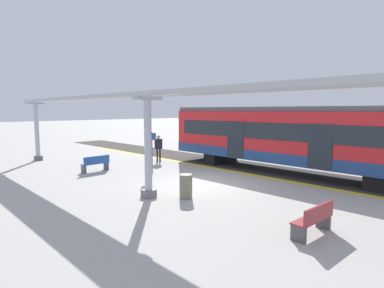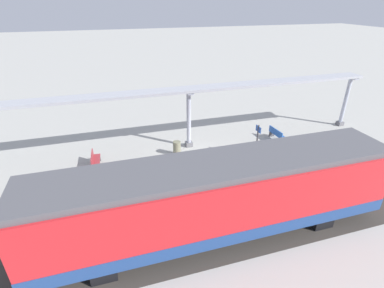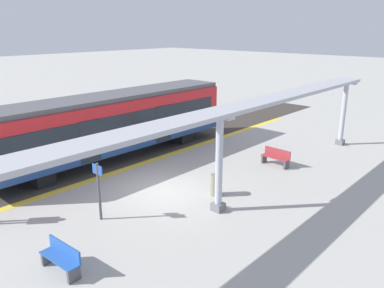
{
  "view_description": "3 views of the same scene",
  "coord_description": "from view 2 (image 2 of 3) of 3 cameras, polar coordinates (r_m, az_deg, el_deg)",
  "views": [
    {
      "loc": [
        9.85,
        9.62,
        3.31
      ],
      "look_at": [
        -0.23,
        -0.78,
        1.72
      ],
      "focal_mm": 29.11,
      "sensor_mm": 36.0,
      "label": 1
    },
    {
      "loc": [
        -13.44,
        4.98,
        8.83
      ],
      "look_at": [
        -0.12,
        0.94,
        1.77
      ],
      "focal_mm": 26.93,
      "sensor_mm": 36.0,
      "label": 2
    },
    {
      "loc": [
        11.3,
        -10.4,
        6.78
      ],
      "look_at": [
        0.85,
        1.07,
        2.05
      ],
      "focal_mm": 35.78,
      "sensor_mm": 36.0,
      "label": 3
    }
  ],
  "objects": [
    {
      "name": "trackbed",
      "position": [
        13.15,
        10.63,
        -15.85
      ],
      "size": [
        3.2,
        43.44,
        0.01
      ],
      "primitive_type": "cube",
      "color": "#38332D",
      "rests_on": "ground"
    },
    {
      "name": "train_near_carriage",
      "position": [
        11.49,
        5.07,
        -10.73
      ],
      "size": [
        2.65,
        14.18,
        3.48
      ],
      "color": "red",
      "rests_on": "ground"
    },
    {
      "name": "ground_plane",
      "position": [
        16.83,
        2.95,
        -4.79
      ],
      "size": [
        176.0,
        176.0,
        0.0
      ],
      "primitive_type": "plane",
      "color": "#AAA9A2"
    },
    {
      "name": "canopy_pillar_second",
      "position": [
        18.47,
        -0.65,
        4.92
      ],
      "size": [
        1.1,
        0.44,
        3.8
      ],
      "color": "slate",
      "rests_on": "ground"
    },
    {
      "name": "platform_info_sign",
      "position": [
        17.67,
        12.81,
        1.05
      ],
      "size": [
        0.56,
        0.1,
        2.2
      ],
      "color": "#4C4C51",
      "rests_on": "ground"
    },
    {
      "name": "bench_near_end",
      "position": [
        17.63,
        -18.69,
        -3.09
      ],
      "size": [
        1.52,
        0.5,
        0.86
      ],
      "color": "maroon",
      "rests_on": "ground"
    },
    {
      "name": "trash_bin",
      "position": [
        18.01,
        -3.01,
        -0.86
      ],
      "size": [
        0.48,
        0.48,
        0.91
      ],
      "primitive_type": "cylinder",
      "color": "#717058",
      "rests_on": "ground"
    },
    {
      "name": "tactile_edge_strip",
      "position": [
        14.37,
        7.35,
        -11.25
      ],
      "size": [
        0.44,
        31.44,
        0.01
      ],
      "primitive_type": "cube",
      "color": "yellow",
      "rests_on": "ground"
    },
    {
      "name": "passenger_waiting_near_edge",
      "position": [
        17.45,
        24.59,
        -2.15
      ],
      "size": [
        0.53,
        0.48,
        1.72
      ],
      "color": "black",
      "rests_on": "ground"
    },
    {
      "name": "canopy_beam",
      "position": [
        17.89,
        -0.0,
        10.81
      ],
      "size": [
        1.2,
        24.86,
        0.16
      ],
      "primitive_type": "cube",
      "color": "#A8AAB2",
      "rests_on": "canopy_pillar_nearest"
    },
    {
      "name": "bench_mid_platform",
      "position": [
        20.7,
        16.44,
        1.81
      ],
      "size": [
        1.52,
        0.51,
        0.86
      ],
      "color": "#2453A7",
      "rests_on": "ground"
    },
    {
      "name": "canopy_pillar_nearest",
      "position": [
        24.66,
        28.08,
        7.44
      ],
      "size": [
        1.1,
        0.44,
        3.8
      ],
      "color": "slate",
      "rests_on": "ground"
    }
  ]
}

